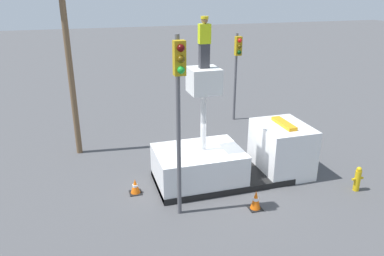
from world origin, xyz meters
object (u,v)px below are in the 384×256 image
(fire_hydrant, at_px, (358,179))
(traffic_cone_rear, at_px, (135,187))
(worker, at_px, (204,42))
(traffic_light_across, at_px, (237,60))
(utility_pole, at_px, (68,55))
(bucket_truck, at_px, (235,158))
(traffic_light_pole, at_px, (179,95))
(traffic_cone_curbside, at_px, (256,200))

(fire_hydrant, height_order, traffic_cone_rear, fire_hydrant)
(worker, distance_m, traffic_light_across, 7.84)
(fire_hydrant, distance_m, utility_pole, 12.59)
(fire_hydrant, bearing_deg, traffic_cone_rear, 164.77)
(traffic_cone_rear, bearing_deg, bucket_truck, 0.60)
(worker, bearing_deg, utility_pole, 136.50)
(worker, distance_m, utility_pole, 6.39)
(traffic_light_across, distance_m, fire_hydrant, 9.24)
(worker, bearing_deg, traffic_light_across, 57.78)
(traffic_cone_rear, distance_m, utility_pole, 6.40)
(traffic_light_pole, bearing_deg, traffic_light_across, 56.73)
(bucket_truck, xyz_separation_m, fire_hydrant, (4.05, -2.23, -0.42))
(utility_pole, bearing_deg, traffic_light_pole, -63.06)
(traffic_light_across, height_order, fire_hydrant, traffic_light_across)
(traffic_cone_curbside, bearing_deg, fire_hydrant, 0.74)
(traffic_light_across, xyz_separation_m, traffic_cone_curbside, (-2.88, -8.70, -3.13))
(worker, bearing_deg, bucket_truck, 0.00)
(traffic_cone_curbside, bearing_deg, traffic_cone_rear, 149.64)
(fire_hydrant, relative_size, traffic_cone_curbside, 1.39)
(traffic_light_pole, distance_m, traffic_cone_curbside, 4.66)
(worker, xyz_separation_m, traffic_light_across, (4.05, 6.42, -1.97))
(traffic_light_pole, bearing_deg, bucket_truck, 34.82)
(traffic_cone_rear, bearing_deg, utility_pole, 113.72)
(traffic_light_pole, distance_m, utility_pole, 7.02)
(traffic_light_across, bearing_deg, utility_pole, -166.55)
(traffic_cone_curbside, xyz_separation_m, utility_pole, (-5.75, 6.63, 4.17))
(traffic_light_pole, xyz_separation_m, traffic_cone_rear, (-1.24, 1.85, -3.92))
(bucket_truck, distance_m, traffic_light_across, 7.43)
(bucket_truck, bearing_deg, fire_hydrant, -28.80)
(bucket_truck, xyz_separation_m, traffic_cone_rear, (-3.97, -0.04, -0.63))
(bucket_truck, distance_m, utility_pole, 8.17)
(bucket_truck, relative_size, fire_hydrant, 6.32)
(worker, relative_size, traffic_cone_rear, 3.00)
(worker, relative_size, fire_hydrant, 1.78)
(fire_hydrant, relative_size, traffic_cone_rear, 1.68)
(utility_pole, bearing_deg, bucket_truck, -36.40)
(traffic_light_pole, height_order, traffic_light_across, traffic_light_pole)
(traffic_light_across, xyz_separation_m, utility_pole, (-8.63, -2.07, 1.04))
(traffic_light_across, xyz_separation_m, traffic_cone_rear, (-6.70, -6.46, -3.19))
(utility_pole, bearing_deg, traffic_cone_rear, -66.28)
(utility_pole, bearing_deg, traffic_cone_curbside, -49.07)
(bucket_truck, bearing_deg, traffic_light_pole, -145.18)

